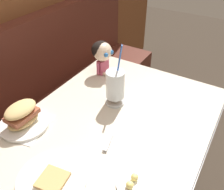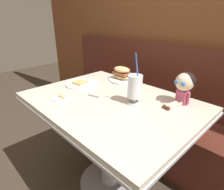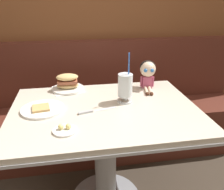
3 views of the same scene
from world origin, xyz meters
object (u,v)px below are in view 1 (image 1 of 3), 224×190
(sandwich_plate, at_px, (23,118))
(butter_knife, at_px, (110,138))
(milkshake_glass, at_px, (115,86))
(butter_saucer, at_px, (133,184))
(seated_doll, at_px, (102,53))
(toast_plate, at_px, (52,179))

(sandwich_plate, xyz_separation_m, butter_knife, (0.13, -0.37, -0.04))
(milkshake_glass, distance_m, butter_saucer, 0.48)
(milkshake_glass, bearing_deg, seated_doll, 45.07)
(toast_plate, bearing_deg, sandwich_plate, 64.13)
(seated_doll, bearing_deg, toast_plate, -160.78)
(sandwich_plate, bearing_deg, seated_doll, -5.51)
(butter_saucer, distance_m, seated_doll, 0.77)
(milkshake_glass, relative_size, sandwich_plate, 1.34)
(toast_plate, height_order, sandwich_plate, sandwich_plate)
(sandwich_plate, bearing_deg, milkshake_glass, -36.75)
(butter_saucer, xyz_separation_m, seated_doll, (0.57, 0.50, 0.12))
(milkshake_glass, bearing_deg, sandwich_plate, 143.25)
(sandwich_plate, relative_size, seated_doll, 1.04)
(sandwich_plate, height_order, butter_saucer, sandwich_plate)
(toast_plate, xyz_separation_m, milkshake_glass, (0.50, 0.04, 0.09))
(toast_plate, relative_size, butter_knife, 1.08)
(toast_plate, xyz_separation_m, seated_doll, (0.70, 0.25, 0.12))
(milkshake_glass, bearing_deg, butter_saucer, -141.50)
(butter_saucer, height_order, butter_knife, butter_saucer)
(sandwich_plate, bearing_deg, butter_knife, -70.57)
(milkshake_glass, distance_m, seated_doll, 0.30)
(milkshake_glass, relative_size, butter_knife, 1.36)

